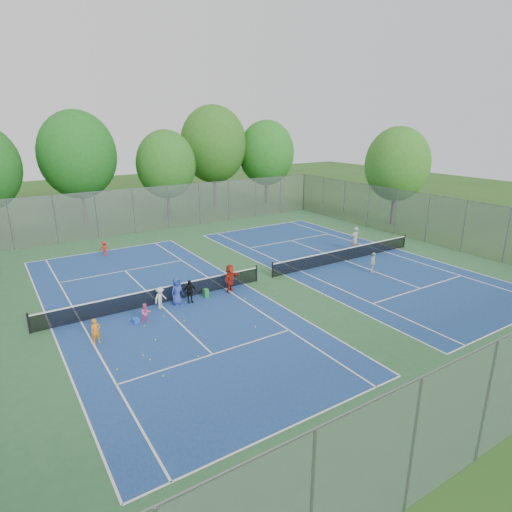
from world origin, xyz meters
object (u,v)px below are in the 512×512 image
Objects in this scene: ball_crate at (136,321)px; net_left at (159,296)px; net_right at (345,255)px; ball_hopper at (206,293)px; instructor at (355,239)px.

net_left is at bearing 41.59° from ball_crate.
net_left is 1.00× the size of net_right.
net_right is 11.44m from ball_hopper.
net_left is 42.13× the size of ball_crate.
ball_crate is 0.16× the size of instructor.
ball_hopper is 0.26× the size of instructor.
ball_hopper reaches higher than ball_crate.
instructor is at bearing 7.93° from ball_hopper.
net_right is 42.13× the size of ball_crate.
net_right is 25.25× the size of ball_hopper.
net_right is at bearing 0.00° from net_left.
net_left reaches higher than ball_crate.
ball_crate is at bearing -138.41° from net_left.
net_left is at bearing 166.91° from ball_hopper.
instructor is at bearing 4.58° from net_left.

